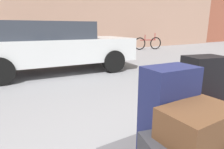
% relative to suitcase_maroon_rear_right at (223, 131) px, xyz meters
% --- Properties ---
extents(suitcase_maroon_rear_right, '(0.57, 0.42, 0.24)m').
position_rel_suitcase_maroon_rear_right_xyz_m(suitcase_maroon_rear_right, '(0.00, 0.00, 0.00)').
color(suitcase_maroon_rear_right, maroon).
rests_on(suitcase_maroon_rear_right, luggage_cart).
extents(suitcase_navy_center, '(0.36, 0.24, 0.67)m').
position_rel_suitcase_maroon_rear_right_xyz_m(suitcase_navy_center, '(-0.51, 0.13, 0.22)').
color(suitcase_navy_center, '#191E47').
rests_on(suitcase_navy_center, luggage_cart).
extents(suitcase_black_rear_left, '(0.39, 0.31, 0.67)m').
position_rel_suitcase_maroon_rear_right_xyz_m(suitcase_black_rear_left, '(0.13, 0.31, 0.21)').
color(suitcase_black_rear_left, black).
rests_on(suitcase_black_rear_left, luggage_cart).
extents(duffel_bag_brown_topmost_pile, '(0.44, 0.28, 0.19)m').
position_rel_suitcase_maroon_rear_right_xyz_m(duffel_bag_brown_topmost_pile, '(-0.54, -0.12, 0.27)').
color(duffel_bag_brown_topmost_pile, '#51331E').
rests_on(duffel_bag_brown_topmost_pile, duffel_bag_charcoal_front_right).
extents(parked_car, '(4.43, 2.18, 1.42)m').
position_rel_suitcase_maroon_rear_right_xyz_m(parked_car, '(-0.09, 4.81, 0.30)').
color(parked_car, silver).
rests_on(parked_car, ground_plane).
extents(bicycle_leaning, '(1.72, 0.47, 0.96)m').
position_rel_suitcase_maroon_rear_right_xyz_m(bicycle_leaning, '(6.12, 7.81, -0.09)').
color(bicycle_leaning, black).
rests_on(bicycle_leaning, ground_plane).
extents(bollard_kerb_near, '(0.27, 0.27, 0.71)m').
position_rel_suitcase_maroon_rear_right_xyz_m(bollard_kerb_near, '(2.15, 6.59, -0.11)').
color(bollard_kerb_near, '#72665B').
rests_on(bollard_kerb_near, ground_plane).
extents(bollard_kerb_mid, '(0.27, 0.27, 0.71)m').
position_rel_suitcase_maroon_rear_right_xyz_m(bollard_kerb_mid, '(3.48, 6.59, -0.11)').
color(bollard_kerb_mid, '#72665B').
rests_on(bollard_kerb_mid, ground_plane).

